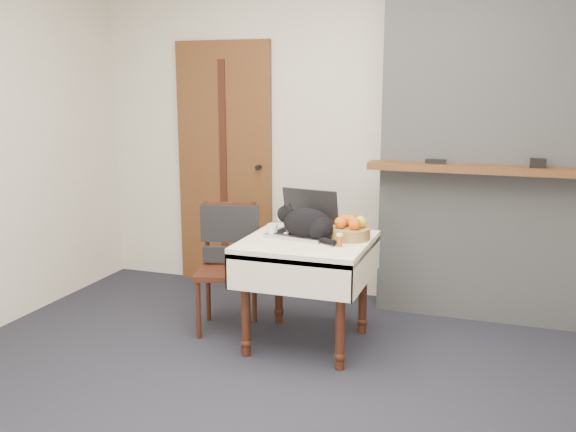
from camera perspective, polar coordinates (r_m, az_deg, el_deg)
name	(u,v)px	position (r m, az deg, el deg)	size (l,w,h in m)	color
ground	(281,414)	(3.44, -0.64, -17.17)	(4.50, 4.50, 0.00)	black
room_shell	(310,64)	(3.45, 1.96, 13.37)	(4.52, 4.01, 2.61)	beige
door	(225,165)	(5.34, -5.65, 4.53)	(0.82, 0.10, 2.00)	brown
chimney	(492,137)	(4.70, 17.69, 6.71)	(1.62, 0.48, 2.60)	gray
side_table	(307,257)	(4.07, 1.71, -3.62)	(0.78, 0.78, 0.70)	#38130F
laptop	(304,224)	(4.15, 1.45, -0.69)	(0.43, 0.38, 0.29)	#B7B7BC
cat	(308,224)	(4.02, 1.81, -0.73)	(0.44, 0.27, 0.22)	black
cream_jar	(272,230)	(4.12, -1.39, -1.26)	(0.07, 0.07, 0.08)	white
pill_bottle	(340,240)	(3.86, 4.60, -2.11)	(0.04, 0.04, 0.08)	#9F4913
fruit_basket	(350,230)	(4.05, 5.52, -1.22)	(0.26, 0.26, 0.15)	#A28141
desk_clutter	(340,239)	(4.05, 4.60, -2.02)	(0.13, 0.01, 0.01)	black
chair	(229,248)	(4.41, -5.30, -2.86)	(0.48, 0.47, 0.87)	#38130F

